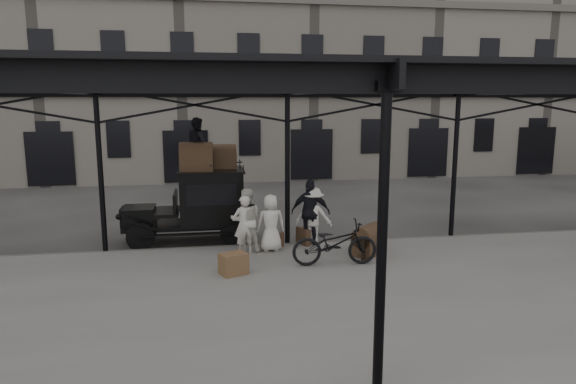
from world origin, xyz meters
name	(u,v)px	position (x,y,z in m)	size (l,w,h in m)	color
ground	(300,270)	(0.00, 0.00, 0.00)	(120.00, 120.00, 0.00)	#383533
platform	(318,297)	(0.00, -2.00, 0.07)	(28.00, 8.00, 0.15)	slate
canopy	(317,79)	(0.00, -1.72, 4.60)	(22.50, 9.00, 4.74)	black
building_frontage	(242,49)	(0.00, 18.00, 7.00)	(64.00, 8.00, 14.00)	slate
taxi	(201,202)	(-2.42, 3.05, 1.20)	(3.65, 1.55, 2.18)	black
porter_left	(244,225)	(-1.29, 1.16, 0.94)	(0.57, 0.38, 1.57)	beige
porter_midleft	(246,220)	(-1.23, 1.34, 1.01)	(0.84, 0.65, 1.72)	beige
porter_centre	(271,223)	(-0.56, 1.32, 0.92)	(0.76, 0.49, 1.55)	silver
porter_official	(311,212)	(0.62, 1.76, 1.08)	(1.09, 0.45, 1.86)	black
porter_right	(314,216)	(0.72, 1.80, 0.96)	(1.05, 0.60, 1.62)	silver
bicycle	(335,243)	(0.84, -0.15, 0.70)	(0.74, 2.11, 1.11)	black
porter_roof	(198,144)	(-2.45, 2.95, 2.94)	(0.74, 0.58, 1.52)	black
steamer_trunk_roof_near	(197,159)	(-2.50, 2.80, 2.52)	(0.93, 0.57, 0.69)	#4B3523
steamer_trunk_roof_far	(222,158)	(-1.75, 3.25, 2.48)	(0.81, 0.50, 0.60)	#4B3523
steamer_trunk_platform	(368,242)	(1.94, 0.56, 0.48)	(0.91, 0.56, 0.67)	#4B3523
wicker_hamper	(233,264)	(-1.67, -0.44, 0.40)	(0.60, 0.45, 0.50)	brown
suitcase_upright	(303,236)	(0.42, 1.80, 0.38)	(0.15, 0.60, 0.45)	#4B3523
suitcase_flat	(274,241)	(-0.44, 1.52, 0.35)	(0.60, 0.15, 0.40)	#4B3523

